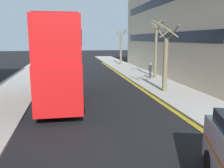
# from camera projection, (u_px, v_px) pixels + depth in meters

# --- Properties ---
(sidewalk_right) EXTENTS (4.00, 80.00, 0.14)m
(sidewalk_right) POSITION_uv_depth(u_px,v_px,m) (172.00, 91.00, 19.67)
(sidewalk_right) COLOR #9E9991
(sidewalk_right) RESTS_ON ground
(sidewalk_left) EXTENTS (4.00, 80.00, 0.14)m
(sidewalk_left) POSITION_uv_depth(u_px,v_px,m) (6.00, 98.00, 17.34)
(sidewalk_left) COLOR #9E9991
(sidewalk_left) RESTS_ON ground
(kerb_line_outer) EXTENTS (0.10, 56.00, 0.01)m
(kerb_line_outer) POSITION_uv_depth(u_px,v_px,m) (156.00, 99.00, 17.37)
(kerb_line_outer) COLOR yellow
(kerb_line_outer) RESTS_ON ground
(kerb_line_inner) EXTENTS (0.10, 56.00, 0.01)m
(kerb_line_inner) POSITION_uv_depth(u_px,v_px,m) (154.00, 99.00, 17.35)
(kerb_line_inner) COLOR yellow
(kerb_line_inner) RESTS_ON ground
(double_decker_bus_away) EXTENTS (2.92, 10.84, 5.64)m
(double_decker_bus_away) POSITION_uv_depth(u_px,v_px,m) (61.00, 58.00, 16.52)
(double_decker_bus_away) COLOR red
(double_decker_bus_away) RESTS_ON ground
(pedestrian_far) EXTENTS (0.34, 0.22, 1.62)m
(pedestrian_far) POSITION_uv_depth(u_px,v_px,m) (150.00, 70.00, 25.43)
(pedestrian_far) COLOR #2D2D38
(pedestrian_far) RESTS_ON sidewalk_right
(street_tree_near) EXTENTS (1.66, 1.49, 5.86)m
(street_tree_near) POSITION_uv_depth(u_px,v_px,m) (121.00, 48.00, 39.03)
(street_tree_near) COLOR #6B6047
(street_tree_near) RESTS_ON sidewalk_right
(street_tree_mid) EXTENTS (1.75, 1.74, 5.43)m
(street_tree_mid) POSITION_uv_depth(u_px,v_px,m) (165.00, 60.00, 18.82)
(street_tree_mid) COLOR #6B6047
(street_tree_mid) RESTS_ON sidewalk_right
(street_tree_far) EXTENTS (1.47, 1.52, 6.18)m
(street_tree_far) POSITION_uv_depth(u_px,v_px,m) (156.00, 49.00, 25.65)
(street_tree_far) COLOR #6B6047
(street_tree_far) RESTS_ON sidewalk_right
(townhouse_terrace_right) EXTENTS (10.08, 28.00, 11.86)m
(townhouse_terrace_right) POSITION_uv_depth(u_px,v_px,m) (197.00, 25.00, 28.37)
(townhouse_terrace_right) COLOR beige
(townhouse_terrace_right) RESTS_ON ground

